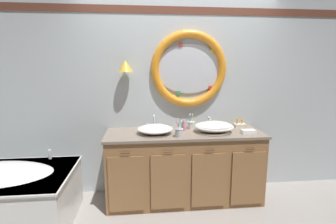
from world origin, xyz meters
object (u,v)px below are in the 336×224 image
(toothbrush_holder_left, at_px, (179,132))
(toothbrush_holder_right, at_px, (191,125))
(sink_basin_left, at_px, (155,129))
(folded_hand_towel, at_px, (248,132))
(toiletry_basket, at_px, (239,125))
(sink_basin_right, at_px, (214,127))
(soap_dispenser, at_px, (184,126))

(toothbrush_holder_left, xyz_separation_m, toothbrush_holder_right, (0.21, 0.36, -0.00))
(sink_basin_left, relative_size, folded_hand_towel, 2.53)
(folded_hand_towel, relative_size, toiletry_basket, 1.15)
(toothbrush_holder_left, bearing_deg, folded_hand_towel, 3.43)
(sink_basin_left, distance_m, toothbrush_holder_right, 0.50)
(toiletry_basket, bearing_deg, toothbrush_holder_right, -176.62)
(toothbrush_holder_right, bearing_deg, sink_basin_right, -37.63)
(sink_basin_left, height_order, toothbrush_holder_left, toothbrush_holder_left)
(toothbrush_holder_left, bearing_deg, soap_dispenser, 69.82)
(sink_basin_right, relative_size, soap_dispenser, 3.25)
(toothbrush_holder_left, height_order, toiletry_basket, toothbrush_holder_left)
(toiletry_basket, bearing_deg, soap_dispenser, -170.69)
(toothbrush_holder_left, relative_size, toothbrush_holder_right, 1.09)
(toothbrush_holder_left, height_order, toothbrush_holder_right, toothbrush_holder_left)
(toothbrush_holder_left, distance_m, soap_dispenser, 0.29)
(toothbrush_holder_right, relative_size, toiletry_basket, 1.36)
(toothbrush_holder_left, bearing_deg, toothbrush_holder_right, 60.01)
(soap_dispenser, xyz_separation_m, folded_hand_towel, (0.73, -0.22, -0.04))
(toothbrush_holder_left, distance_m, folded_hand_towel, 0.83)
(toothbrush_holder_left, relative_size, toiletry_basket, 1.49)
(soap_dispenser, bearing_deg, sink_basin_right, -16.27)
(sink_basin_left, distance_m, toiletry_basket, 1.14)
(sink_basin_left, height_order, folded_hand_towel, sink_basin_left)
(toothbrush_holder_right, xyz_separation_m, toiletry_basket, (0.65, 0.04, -0.03))
(sink_basin_left, distance_m, soap_dispenser, 0.38)
(toothbrush_holder_left, height_order, soap_dispenser, toothbrush_holder_left)
(folded_hand_towel, xyz_separation_m, toiletry_basket, (0.03, 0.35, 0.00))
(sink_basin_right, relative_size, toothbrush_holder_left, 2.19)
(toothbrush_holder_right, relative_size, folded_hand_towel, 1.18)
(toothbrush_holder_right, bearing_deg, toiletry_basket, 3.38)
(sink_basin_left, height_order, soap_dispenser, soap_dispenser)
(toothbrush_holder_right, bearing_deg, soap_dispenser, -141.20)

